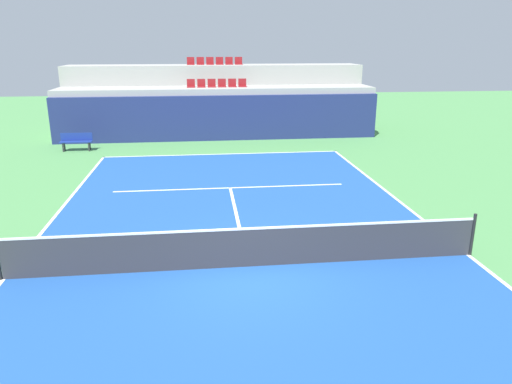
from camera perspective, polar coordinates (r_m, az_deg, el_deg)
name	(u,v)px	position (r m, az deg, el deg)	size (l,w,h in m)	color
ground_plane	(248,267)	(11.32, -0.92, -8.90)	(80.00, 80.00, 0.00)	#4C8C4C
court_surface	(248,267)	(11.32, -0.92, -8.88)	(11.00, 24.00, 0.01)	#1E4C99
baseline_far	(222,154)	(22.63, -4.02, 4.53)	(11.00, 0.10, 0.00)	white
sideline_left	(3,279)	(12.11, -27.89, -9.17)	(0.10, 24.00, 0.00)	white
sideline_right	(468,255)	(12.99, 23.94, -6.85)	(0.10, 24.00, 0.00)	white
service_line_far	(230,188)	(17.27, -3.09, 0.50)	(8.26, 0.10, 0.00)	white
centre_service_line	(237,219)	(14.24, -2.24, -3.20)	(0.10, 6.40, 0.00)	white
back_wall	(219,118)	(25.82, -4.47, 8.76)	(17.26, 0.30, 2.37)	navy
stands_tier_lower	(218,112)	(27.13, -4.61, 9.51)	(17.26, 2.40, 2.70)	#9E9E99
stands_tier_upper	(216,97)	(29.44, -4.83, 11.19)	(17.26, 2.40, 3.79)	#9E9E99
seating_row_lower	(217,85)	(27.07, -4.69, 12.63)	(3.27, 0.44, 0.44)	maroon
seating_row_upper	(215,62)	(29.40, -4.94, 15.13)	(3.27, 0.44, 0.44)	maroon
tennis_net	(248,247)	(11.10, -0.93, -6.54)	(11.08, 0.08, 1.07)	black
player_bench	(76,140)	(24.87, -20.63, 5.79)	(1.50, 0.40, 0.85)	navy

